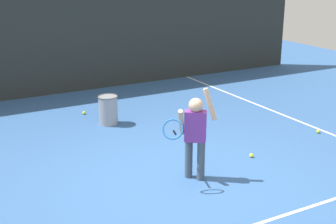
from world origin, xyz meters
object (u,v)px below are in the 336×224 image
Objects in this scene: tennis_ball_6 at (84,113)px; tennis_ball_0 at (318,131)px; tennis_player at (194,131)px; tennis_ball_3 at (251,156)px; ball_hopper at (108,110)px.

tennis_ball_0 is at bearing -42.73° from tennis_ball_6.
tennis_ball_6 is (-0.39, 3.63, -0.69)m from tennis_player.
tennis_ball_3 is at bearing -64.84° from tennis_ball_6.
ball_hopper is 2.98m from tennis_ball_3.
tennis_ball_6 is at bearing 105.31° from ball_hopper.
ball_hopper is 8.52× the size of tennis_ball_3.
tennis_ball_3 is (-1.77, -0.30, 0.00)m from tennis_ball_0.
tennis_ball_3 is at bearing 46.20° from tennis_player.
ball_hopper reaches higher than tennis_ball_3.
tennis_ball_0 and tennis_ball_3 have the same top height.
tennis_player reaches higher than ball_hopper.
ball_hopper is at bearing -74.69° from tennis_ball_6.
tennis_player is 2.87m from ball_hopper.
tennis_ball_3 is at bearing -170.41° from tennis_ball_0.
tennis_player is 20.46× the size of tennis_ball_3.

